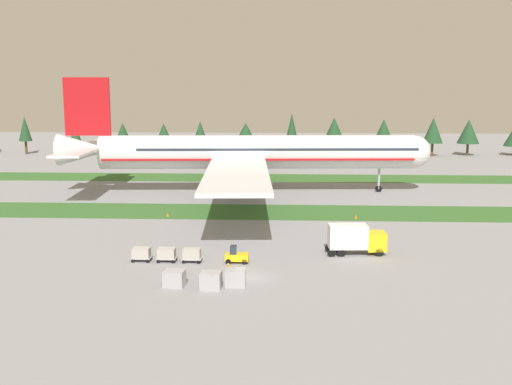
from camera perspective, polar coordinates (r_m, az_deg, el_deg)
ground_plane at (r=62.57m, az=-0.79°, el=-8.13°), size 400.00×400.00×0.00m
grass_strip_near at (r=94.73m, az=0.41°, el=-1.86°), size 320.00×12.01×0.01m
grass_strip_far at (r=130.17m, az=1.03°, el=1.40°), size 320.00×12.01×0.01m
airliner at (r=111.36m, az=-1.09°, el=3.89°), size 69.33×84.95×21.28m
baggage_tug at (r=67.47m, az=-1.90°, el=-6.06°), size 2.62×1.35×1.97m
cargo_dolly_lead at (r=68.10m, az=-6.13°, el=-5.87°), size 2.23×1.54×1.55m
cargo_dolly_second at (r=68.65m, az=-8.53°, el=-5.79°), size 2.23×1.54×1.55m
cargo_dolly_third at (r=69.32m, az=-10.89°, el=-5.71°), size 2.23×1.54×1.55m
catering_truck at (r=71.57m, az=9.46°, el=-4.31°), size 7.11×2.81×3.58m
ground_crew_marshaller at (r=61.74m, az=-2.65°, el=-7.47°), size 0.36×0.52×1.74m
uld_container_0 at (r=60.31m, az=-7.79°, el=-8.11°), size 2.19×1.84×1.64m
uld_container_1 at (r=59.15m, az=-4.32°, el=-8.37°), size 2.11×1.74×1.72m
uld_container_2 at (r=59.86m, az=-1.97°, el=-8.14°), size 2.02×1.63×1.69m
taxiway_marker_0 at (r=92.44m, az=-8.44°, el=-2.10°), size 0.44×0.44×0.52m
taxiway_marker_1 at (r=91.00m, az=9.51°, el=-2.28°), size 0.44×0.44×0.67m
distant_tree_line at (r=174.94m, az=5.56°, el=5.76°), size 178.33×9.96×11.93m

